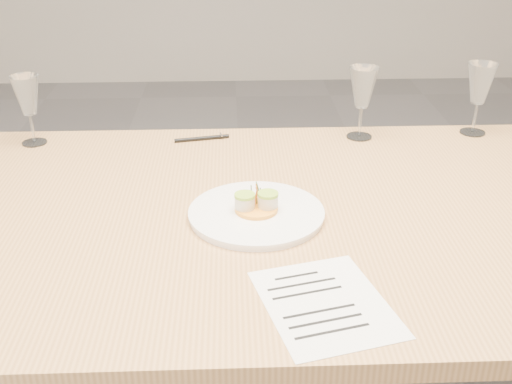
{
  "coord_description": "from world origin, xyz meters",
  "views": [
    {
      "loc": [
        -0.04,
        -1.24,
        1.41
      ],
      "look_at": [
        0.01,
        -0.01,
        0.8
      ],
      "focal_mm": 45.0,
      "sensor_mm": 36.0,
      "label": 1
    }
  ],
  "objects_px": {
    "dining_table": "(250,237)",
    "wine_glass_0": "(27,97)",
    "recipe_sheet": "(325,303)",
    "ballpoint_pen": "(202,138)",
    "wine_glass_2": "(480,85)",
    "dinner_plate": "(257,212)",
    "wine_glass_1": "(363,89)"
  },
  "relations": [
    {
      "from": "dining_table",
      "to": "wine_glass_0",
      "type": "xyz_separation_m",
      "value": [
        -0.57,
        0.41,
        0.2
      ]
    },
    {
      "from": "dining_table",
      "to": "recipe_sheet",
      "type": "bearing_deg",
      "value": -71.27
    },
    {
      "from": "ballpoint_pen",
      "to": "wine_glass_2",
      "type": "distance_m",
      "value": 0.78
    },
    {
      "from": "dinner_plate",
      "to": "wine_glass_0",
      "type": "height_order",
      "value": "wine_glass_0"
    },
    {
      "from": "ballpoint_pen",
      "to": "wine_glass_0",
      "type": "relative_size",
      "value": 0.8
    },
    {
      "from": "recipe_sheet",
      "to": "wine_glass_0",
      "type": "distance_m",
      "value": 1.03
    },
    {
      "from": "dining_table",
      "to": "ballpoint_pen",
      "type": "distance_m",
      "value": 0.44
    },
    {
      "from": "ballpoint_pen",
      "to": "wine_glass_1",
      "type": "relative_size",
      "value": 0.76
    },
    {
      "from": "recipe_sheet",
      "to": "ballpoint_pen",
      "type": "relative_size",
      "value": 2.0
    },
    {
      "from": "dining_table",
      "to": "wine_glass_1",
      "type": "height_order",
      "value": "wine_glass_1"
    },
    {
      "from": "ballpoint_pen",
      "to": "dinner_plate",
      "type": "bearing_deg",
      "value": -85.11
    },
    {
      "from": "ballpoint_pen",
      "to": "wine_glass_2",
      "type": "height_order",
      "value": "wine_glass_2"
    },
    {
      "from": "wine_glass_0",
      "to": "wine_glass_1",
      "type": "bearing_deg",
      "value": 0.56
    },
    {
      "from": "wine_glass_0",
      "to": "wine_glass_1",
      "type": "relative_size",
      "value": 0.95
    },
    {
      "from": "ballpoint_pen",
      "to": "wine_glass_2",
      "type": "relative_size",
      "value": 0.75
    },
    {
      "from": "wine_glass_0",
      "to": "wine_glass_2",
      "type": "xyz_separation_m",
      "value": [
        1.22,
        0.03,
        0.01
      ]
    },
    {
      "from": "wine_glass_1",
      "to": "dining_table",
      "type": "bearing_deg",
      "value": -127.27
    },
    {
      "from": "recipe_sheet",
      "to": "wine_glass_0",
      "type": "relative_size",
      "value": 1.59
    },
    {
      "from": "ballpoint_pen",
      "to": "wine_glass_0",
      "type": "xyz_separation_m",
      "value": [
        -0.46,
        -0.0,
        0.13
      ]
    },
    {
      "from": "dining_table",
      "to": "wine_glass_2",
      "type": "relative_size",
      "value": 11.98
    },
    {
      "from": "wine_glass_2",
      "to": "wine_glass_1",
      "type": "bearing_deg",
      "value": -176.71
    },
    {
      "from": "wine_glass_0",
      "to": "dining_table",
      "type": "bearing_deg",
      "value": -35.56
    },
    {
      "from": "recipe_sheet",
      "to": "wine_glass_1",
      "type": "height_order",
      "value": "wine_glass_1"
    },
    {
      "from": "dining_table",
      "to": "wine_glass_2",
      "type": "height_order",
      "value": "wine_glass_2"
    },
    {
      "from": "wine_glass_1",
      "to": "recipe_sheet",
      "type": "bearing_deg",
      "value": -104.71
    },
    {
      "from": "dining_table",
      "to": "wine_glass_2",
      "type": "bearing_deg",
      "value": 34.13
    },
    {
      "from": "dining_table",
      "to": "wine_glass_1",
      "type": "relative_size",
      "value": 12.08
    },
    {
      "from": "dinner_plate",
      "to": "wine_glass_2",
      "type": "distance_m",
      "value": 0.8
    },
    {
      "from": "recipe_sheet",
      "to": "ballpoint_pen",
      "type": "height_order",
      "value": "ballpoint_pen"
    },
    {
      "from": "dinner_plate",
      "to": "ballpoint_pen",
      "type": "bearing_deg",
      "value": 106.41
    },
    {
      "from": "wine_glass_0",
      "to": "wine_glass_1",
      "type": "distance_m",
      "value": 0.89
    },
    {
      "from": "recipe_sheet",
      "to": "wine_glass_2",
      "type": "height_order",
      "value": "wine_glass_2"
    }
  ]
}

